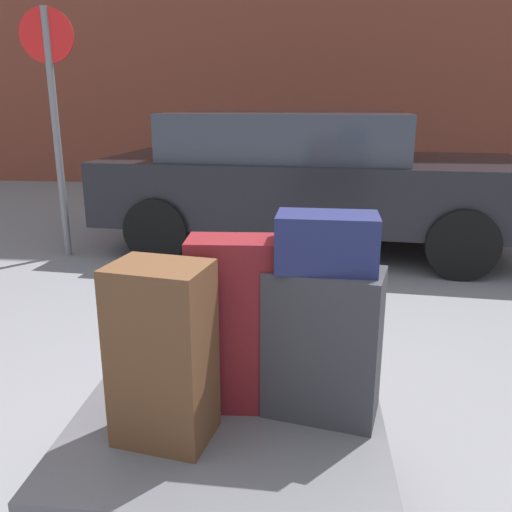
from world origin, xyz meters
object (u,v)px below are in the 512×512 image
Objects in this scene: suitcase_maroon_center at (232,324)px; parked_car at (306,177)px; no_parking_sign at (54,108)px; suitcase_charcoal_rear_right at (323,343)px; suitcase_brown_front_right at (163,354)px; luggage_cart at (224,451)px; duffel_bag_navy_topmost_pile at (327,242)px; bollard_kerb_near at (441,199)px.

parked_car reaches higher than suitcase_maroon_center.
suitcase_maroon_center is at bearing -55.50° from no_parking_sign.
no_parking_sign is (-2.54, 3.21, 0.83)m from suitcase_charcoal_rear_right.
suitcase_maroon_center is (-0.36, 0.03, 0.05)m from suitcase_charcoal_rear_right.
suitcase_brown_front_right is at bearing -133.68° from suitcase_maroon_center.
no_parking_sign is at bearing 141.03° from suitcase_charcoal_rear_right.
luggage_cart is 2.04× the size of suitcase_charcoal_rear_right.
no_parking_sign is (-2.54, 3.21, 0.43)m from duffel_bag_navy_topmost_pile.
parked_car is 1.87× the size of no_parking_sign.
duffel_bag_navy_topmost_pile is 3.83m from parked_car.
suitcase_maroon_center is at bearing 177.35° from duffel_bag_navy_topmost_pile.
suitcase_brown_front_right is 0.95× the size of suitcase_maroon_center.
suitcase_charcoal_rear_right is 0.13× the size of parked_car.
parked_car reaches higher than bollard_kerb_near.
suitcase_maroon_center is 1.90× the size of duffel_bag_navy_topmost_pile.
suitcase_brown_front_right is 6.03m from bollard_kerb_near.
bollard_kerb_near is (1.79, 1.54, -0.48)m from parked_car.
suitcase_charcoal_rear_right is 1.06× the size of bollard_kerb_near.
luggage_cart is at bearing -57.41° from no_parking_sign.
duffel_bag_navy_topmost_pile is at bearing 29.24° from luggage_cart.
suitcase_charcoal_rear_right is at bearing -107.24° from bollard_kerb_near.
suitcase_charcoal_rear_right is at bearing -88.16° from parked_car.
duffel_bag_navy_topmost_pile reaches higher than bollard_kerb_near.
parked_car is 2.41m from bollard_kerb_near.
suitcase_brown_front_right is at bearing -96.35° from parked_car.
luggage_cart is 0.48m from suitcase_maroon_center.
bollard_kerb_near is (1.66, 5.36, -0.36)m from suitcase_charcoal_rear_right.
parked_car is (-0.12, 3.82, 0.12)m from suitcase_charcoal_rear_right.
duffel_bag_navy_topmost_pile is at bearing -51.58° from no_parking_sign.
parked_car reaches higher than suitcase_charcoal_rear_right.
suitcase_charcoal_rear_right is at bearing -7.67° from suitcase_maroon_center.
no_parking_sign reaches higher than suitcase_maroon_center.
suitcase_maroon_center reaches higher than suitcase_charcoal_rear_right.
no_parking_sign reaches higher than luggage_cart.
no_parking_sign reaches higher than suitcase_brown_front_right.
suitcase_charcoal_rear_right is 0.90× the size of suitcase_brown_front_right.
suitcase_maroon_center is 5.72m from bollard_kerb_near.
bollard_kerb_near is (2.02, 5.33, -0.41)m from suitcase_maroon_center.
suitcase_brown_front_right is at bearing -111.82° from bollard_kerb_near.
suitcase_brown_front_right is 1.81× the size of duffel_bag_navy_topmost_pile.
suitcase_charcoal_rear_right is 0.36m from suitcase_maroon_center.
suitcase_maroon_center reaches higher than bollard_kerb_near.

